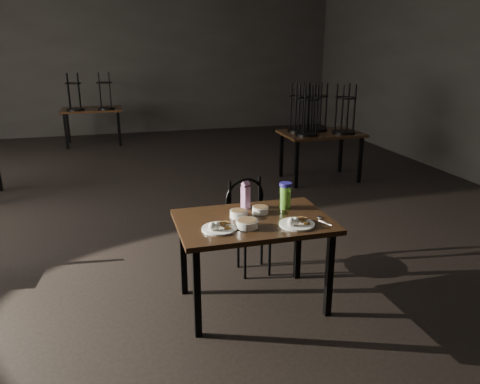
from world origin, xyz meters
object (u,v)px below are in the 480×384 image
object	(u,v)px
juice_carton	(246,196)
bentwood_chair	(250,218)
main_table	(253,229)
water_bottle	(285,195)

from	to	relation	value
juice_carton	bentwood_chair	world-z (taller)	juice_carton
main_table	water_bottle	bearing A→B (deg)	27.22
juice_carton	water_bottle	xyz separation A→B (m)	(0.31, -0.10, 0.01)
juice_carton	main_table	bearing A→B (deg)	-92.49
main_table	juice_carton	xyz separation A→B (m)	(0.01, 0.27, 0.19)
bentwood_chair	juice_carton	bearing A→B (deg)	-124.91
juice_carton	water_bottle	size ratio (longest dim) A/B	1.05
main_table	bentwood_chair	world-z (taller)	bentwood_chair
bentwood_chair	water_bottle	bearing A→B (deg)	-81.25
main_table	water_bottle	size ratio (longest dim) A/B	5.36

